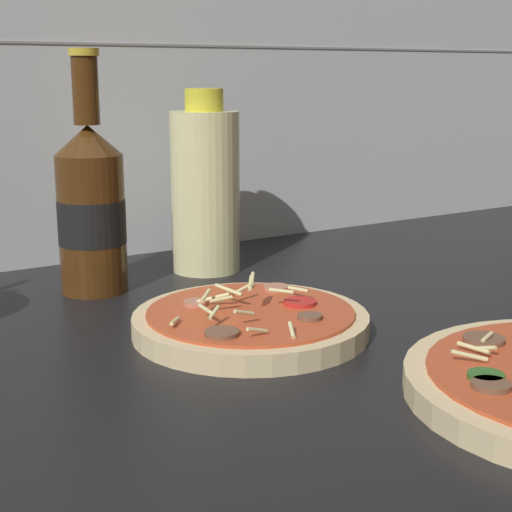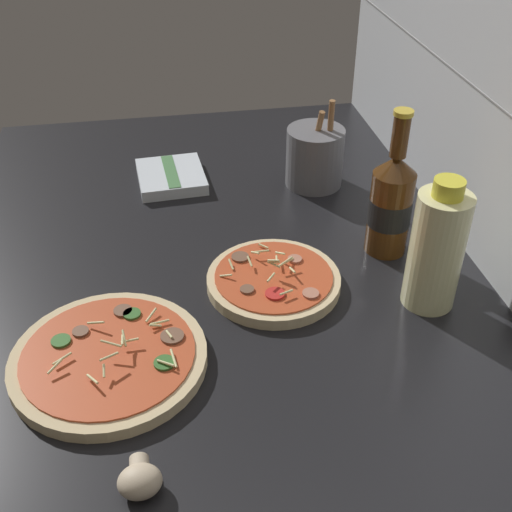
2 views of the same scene
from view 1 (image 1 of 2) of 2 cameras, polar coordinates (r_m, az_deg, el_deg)
The scene contains 5 objects.
counter_slab at distance 71.37cm, azimuth 7.55°, elevation -7.71°, with size 160.00×90.00×2.50cm.
tile_backsplash at distance 105.76cm, azimuth -8.28°, elevation 14.96°, with size 160.00×1.13×60.00cm.
pizza_far at distance 74.11cm, azimuth -0.39°, elevation -4.83°, with size 22.29×22.29×5.83cm.
beer_bottle at distance 88.41cm, azimuth -11.90°, elevation 3.55°, with size 7.51×7.51×26.55cm.
oil_bottle at distance 96.09cm, azimuth -3.71°, elevation 4.91°, with size 8.39×8.39×22.20cm.
Camera 1 is at (-42.74, -51.18, 26.70)cm, focal length 55.00 mm.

